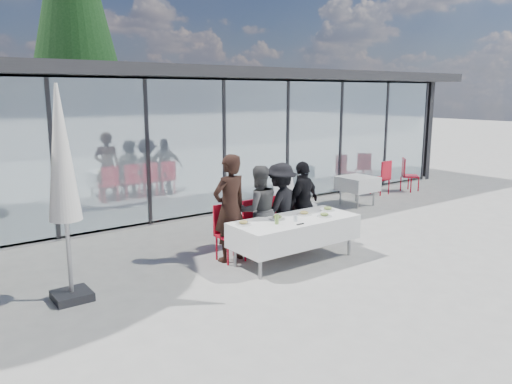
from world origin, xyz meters
TOP-DOWN VIEW (x-y plane):
  - ground at (0.00, 0.00)m, footprint 90.00×90.00m
  - pavilion at (2.00, 8.16)m, footprint 14.80×8.80m
  - dining_table at (0.12, 0.39)m, footprint 2.26×0.96m
  - diner_a at (-0.76, 1.07)m, footprint 0.75×0.75m
  - diner_chair_a at (-0.76, 1.14)m, footprint 0.44×0.44m
  - diner_b at (-0.15, 1.07)m, footprint 0.97×0.97m
  - diner_chair_b at (-0.15, 1.14)m, footprint 0.44×0.44m
  - diner_c at (0.36, 1.07)m, footprint 1.33×1.33m
  - diner_chair_c at (0.36, 1.14)m, footprint 0.44×0.44m
  - diner_d at (0.92, 1.07)m, footprint 1.17×1.17m
  - diner_chair_d at (0.92, 1.14)m, footprint 0.44×0.44m
  - plate_a at (-0.80, 0.61)m, footprint 0.26×0.26m
  - plate_b at (-0.12, 0.56)m, footprint 0.26×0.26m
  - plate_c at (0.44, 0.51)m, footprint 0.26×0.26m
  - plate_d at (1.02, 0.51)m, footprint 0.26×0.26m
  - plate_extra at (0.65, 0.21)m, footprint 0.26×0.26m
  - juice_bottle at (-0.34, 0.30)m, footprint 0.06×0.06m
  - drinking_glasses at (0.02, 0.26)m, footprint 0.07×0.07m
  - folded_eyeglasses at (-0.05, 0.05)m, footprint 0.14×0.03m
  - spare_table_right at (4.30, 2.76)m, footprint 0.86×0.86m
  - spare_chair_a at (6.88, 3.16)m, footprint 0.62×0.62m
  - spare_chair_b at (5.88, 3.24)m, footprint 0.46×0.46m
  - market_umbrella at (-3.50, 0.98)m, footprint 0.50×0.50m
  - lounger at (2.71, 3.56)m, footprint 0.86×1.43m
  - conifer_tree at (0.50, 13.00)m, footprint 4.00×4.00m

SIDE VIEW (x-z plane):
  - ground at x=0.00m, z-range 0.00..0.00m
  - lounger at x=2.71m, z-range -0.10..0.62m
  - diner_chair_a at x=-0.76m, z-range 0.05..1.03m
  - diner_chair_b at x=-0.15m, z-range 0.05..1.03m
  - diner_chair_c at x=0.36m, z-range 0.05..1.03m
  - diner_chair_d at x=0.92m, z-range 0.05..1.03m
  - spare_chair_a at x=6.88m, z-range 0.05..1.03m
  - spare_chair_b at x=5.88m, z-range 0.05..1.03m
  - dining_table at x=0.12m, z-range 0.16..0.91m
  - spare_table_right at x=4.30m, z-range 0.18..0.92m
  - folded_eyeglasses at x=-0.05m, z-range 0.75..0.76m
  - plate_a at x=-0.80m, z-range 0.74..0.81m
  - plate_b at x=-0.12m, z-range 0.74..0.81m
  - plate_c at x=0.44m, z-range 0.74..0.81m
  - plate_d at x=1.02m, z-range 0.74..0.81m
  - plate_extra at x=0.65m, z-range 0.74..0.81m
  - drinking_glasses at x=0.02m, z-range 0.75..0.85m
  - diner_d at x=0.92m, z-range 0.00..1.60m
  - diner_b at x=-0.15m, z-range 0.00..1.62m
  - diner_c at x=0.36m, z-range 0.00..1.62m
  - juice_bottle at x=-0.34m, z-range 0.75..0.91m
  - diner_a at x=-0.76m, z-range 0.00..1.86m
  - market_umbrella at x=-3.50m, z-range 0.41..3.41m
  - pavilion at x=2.00m, z-range 0.43..3.87m
  - conifer_tree at x=0.50m, z-range 0.74..11.24m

